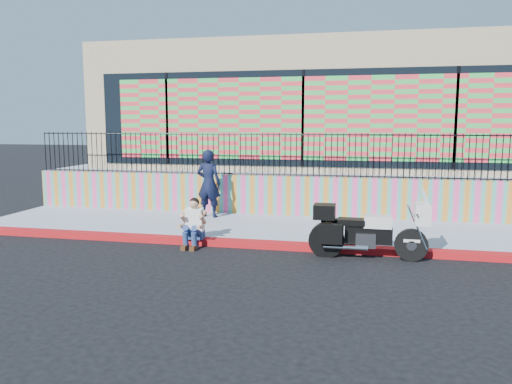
# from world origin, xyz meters

# --- Properties ---
(ground) EXTENTS (90.00, 90.00, 0.00)m
(ground) POSITION_xyz_m (0.00, 0.00, 0.00)
(ground) COLOR black
(ground) RESTS_ON ground
(red_curb) EXTENTS (16.00, 0.30, 0.15)m
(red_curb) POSITION_xyz_m (0.00, 0.00, 0.07)
(red_curb) COLOR #AE140C
(red_curb) RESTS_ON ground
(sidewalk) EXTENTS (16.00, 3.00, 0.15)m
(sidewalk) POSITION_xyz_m (0.00, 1.65, 0.07)
(sidewalk) COLOR #939CB1
(sidewalk) RESTS_ON ground
(mural_wall) EXTENTS (16.00, 0.20, 1.10)m
(mural_wall) POSITION_xyz_m (0.00, 3.25, 0.70)
(mural_wall) COLOR #FF4386
(mural_wall) RESTS_ON sidewalk
(metal_fence) EXTENTS (15.80, 0.04, 1.20)m
(metal_fence) POSITION_xyz_m (0.00, 3.25, 1.85)
(metal_fence) COLOR black
(metal_fence) RESTS_ON mural_wall
(elevated_platform) EXTENTS (16.00, 10.00, 1.25)m
(elevated_platform) POSITION_xyz_m (0.00, 8.35, 0.62)
(elevated_platform) COLOR #939CB1
(elevated_platform) RESTS_ON ground
(storefront_building) EXTENTS (14.00, 8.06, 4.00)m
(storefront_building) POSITION_xyz_m (0.00, 8.13, 3.25)
(storefront_building) COLOR tan
(storefront_building) RESTS_ON elevated_platform
(police_motorcycle) EXTENTS (2.32, 0.77, 1.45)m
(police_motorcycle) POSITION_xyz_m (1.86, -0.40, 0.61)
(police_motorcycle) COLOR black
(police_motorcycle) RESTS_ON ground
(police_officer) EXTENTS (0.72, 0.51, 1.86)m
(police_officer) POSITION_xyz_m (-2.37, 2.49, 1.08)
(police_officer) COLOR black
(police_officer) RESTS_ON sidewalk
(seated_man) EXTENTS (0.54, 0.71, 1.06)m
(seated_man) POSITION_xyz_m (-1.87, -0.26, 0.45)
(seated_man) COLOR navy
(seated_man) RESTS_ON ground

